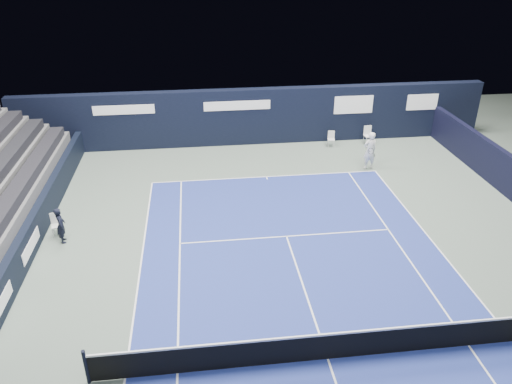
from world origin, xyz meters
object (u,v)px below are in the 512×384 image
(folding_chair_back_a, at_px, (331,136))
(folding_chair_back_b, at_px, (368,134))
(tennis_player, at_px, (370,150))
(tennis_net, at_px, (329,345))
(line_judge_chair, at_px, (56,223))

(folding_chair_back_a, height_order, folding_chair_back_b, folding_chair_back_b)
(tennis_player, bearing_deg, folding_chair_back_b, 72.27)
(tennis_net, xyz_separation_m, tennis_player, (5.24, 12.29, 0.45))
(folding_chair_back_b, bearing_deg, folding_chair_back_a, 176.43)
(folding_chair_back_b, height_order, line_judge_chair, folding_chair_back_b)
(folding_chair_back_a, distance_m, folding_chair_back_b, 2.14)
(folding_chair_back_a, distance_m, line_judge_chair, 15.18)
(folding_chair_back_b, relative_size, line_judge_chair, 1.11)
(line_judge_chair, xyz_separation_m, tennis_net, (8.85, -7.69, -0.01))
(line_judge_chair, bearing_deg, folding_chair_back_b, 14.47)
(folding_chair_back_a, relative_size, line_judge_chair, 0.93)
(folding_chair_back_b, distance_m, tennis_net, 16.81)
(folding_chair_back_b, height_order, tennis_player, tennis_player)
(line_judge_chair, height_order, tennis_player, tennis_player)
(folding_chair_back_a, relative_size, tennis_net, 0.07)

